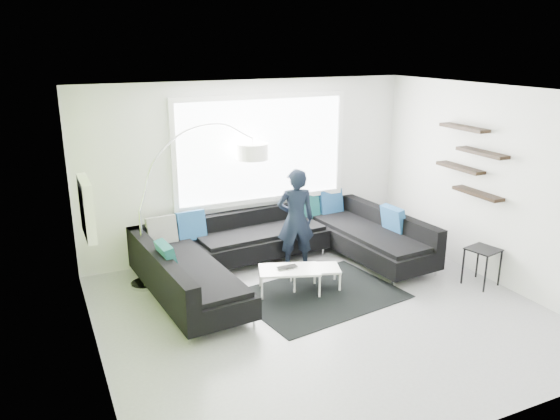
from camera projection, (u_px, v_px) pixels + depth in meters
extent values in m
plane|color=gray|center=(323.00, 313.00, 7.05)|extent=(5.50, 5.50, 0.00)
cube|color=silver|center=(249.00, 168.00, 8.80)|extent=(5.50, 0.04, 2.80)
cube|color=silver|center=(476.00, 291.00, 4.46)|extent=(5.50, 0.04, 2.80)
cube|color=silver|center=(89.00, 243.00, 5.53)|extent=(0.04, 5.00, 2.80)
cube|color=silver|center=(495.00, 186.00, 7.74)|extent=(0.04, 5.00, 2.80)
cube|color=white|center=(329.00, 93.00, 6.22)|extent=(5.50, 5.00, 0.04)
cube|color=#7FB72D|center=(90.00, 243.00, 5.53)|extent=(0.01, 5.00, 2.80)
cube|color=white|center=(262.00, 149.00, 8.76)|extent=(2.96, 0.06, 1.68)
cube|color=white|center=(88.00, 208.00, 6.02)|extent=(0.12, 0.66, 0.66)
cube|color=black|center=(471.00, 160.00, 7.95)|extent=(0.20, 1.24, 0.95)
cube|color=black|center=(285.00, 262.00, 8.13)|extent=(4.21, 2.82, 0.42)
cube|color=black|center=(285.00, 239.00, 8.02)|extent=(4.21, 2.82, 0.32)
cube|color=navy|center=(285.00, 235.00, 8.00)|extent=(3.59, 0.53, 0.44)
cube|color=black|center=(321.00, 295.00, 7.54)|extent=(2.31, 1.83, 0.01)
cube|color=silver|center=(302.00, 278.00, 7.67)|extent=(1.22, 0.94, 0.35)
cube|color=black|center=(481.00, 267.00, 7.80)|extent=(0.48, 0.48, 0.55)
imported|color=black|center=(296.00, 219.00, 8.25)|extent=(0.75, 0.65, 1.57)
imported|color=black|center=(288.00, 268.00, 7.53)|extent=(0.29, 0.19, 0.02)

